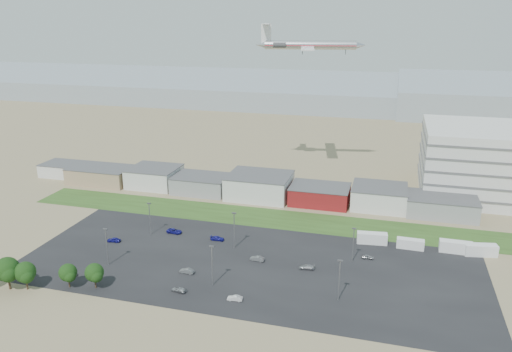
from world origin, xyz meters
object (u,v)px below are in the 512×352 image
(parked_car_7, at_px, (257,259))
(parked_car_12, at_px, (307,267))
(box_trailer_a, at_px, (372,238))
(parked_car_13, at_px, (235,298))
(parked_car_10, at_px, (70,273))
(parked_car_9, at_px, (174,231))
(parked_car_4, at_px, (187,271))
(parked_car_6, at_px, (217,238))
(airliner, at_px, (310,45))
(parked_car_8, at_px, (368,257))
(parked_car_3, at_px, (179,290))
(parked_car_5, at_px, (114,240))

(parked_car_7, distance_m, parked_car_12, 13.53)
(box_trailer_a, xyz_separation_m, parked_car_13, (-28.50, -39.49, -1.00))
(parked_car_10, height_order, parked_car_13, parked_car_10)
(parked_car_9, distance_m, parked_car_12, 43.83)
(parked_car_4, bearing_deg, parked_car_9, -144.03)
(parked_car_6, bearing_deg, airliner, -13.25)
(parked_car_7, relative_size, parked_car_9, 0.85)
(parked_car_9, bearing_deg, parked_car_8, -88.02)
(parked_car_3, relative_size, parked_car_6, 0.92)
(parked_car_5, height_order, parked_car_9, parked_car_5)
(airliner, height_order, parked_car_4, airliner)
(parked_car_7, relative_size, parked_car_13, 1.11)
(parked_car_6, distance_m, parked_car_13, 33.02)
(parked_car_6, relative_size, parked_car_8, 1.28)
(parked_car_8, relative_size, parked_car_13, 0.90)
(box_trailer_a, xyz_separation_m, airliner, (-30.06, 61.97, 50.17))
(parked_car_4, bearing_deg, parked_car_7, 130.74)
(box_trailer_a, distance_m, parked_car_12, 25.47)
(parked_car_7, relative_size, parked_car_12, 0.98)
(parked_car_5, bearing_deg, parked_car_10, -7.45)
(parked_car_6, bearing_deg, parked_car_3, 179.11)
(parked_car_3, xyz_separation_m, parked_car_12, (27.12, 19.11, 0.04))
(parked_car_6, xyz_separation_m, parked_car_13, (14.87, -29.48, -0.01))
(parked_car_7, xyz_separation_m, parked_car_8, (28.30, 9.02, -0.11))
(parked_car_3, height_order, parked_car_7, parked_car_7)
(parked_car_4, bearing_deg, parked_car_8, 119.37)
(parked_car_10, bearing_deg, airliner, -20.01)
(parked_car_10, xyz_separation_m, parked_car_13, (43.52, 0.05, -0.02))
(parked_car_3, height_order, parked_car_9, parked_car_9)
(airliner, distance_m, parked_car_13, 113.64)
(parked_car_8, distance_m, parked_car_12, 17.93)
(parked_car_6, height_order, parked_car_7, parked_car_7)
(parked_car_7, bearing_deg, parked_car_4, -47.38)
(airliner, height_order, parked_car_7, airliner)
(airliner, distance_m, parked_car_9, 91.44)
(parked_car_6, bearing_deg, parked_car_10, 133.10)
(parked_car_4, relative_size, parked_car_9, 0.83)
(parked_car_10, bearing_deg, parked_car_13, -87.49)
(parked_car_12, bearing_deg, parked_car_4, -77.90)
(parked_car_6, relative_size, parked_car_12, 1.02)
(parked_car_6, relative_size, parked_car_10, 0.99)
(box_trailer_a, distance_m, parked_car_9, 58.20)
(box_trailer_a, distance_m, parked_car_7, 34.65)
(parked_car_6, height_order, parked_car_9, parked_car_9)
(parked_car_6, height_order, parked_car_10, parked_car_10)
(parked_car_6, distance_m, parked_car_12, 29.93)
(parked_car_4, bearing_deg, parked_car_3, 15.31)
(parked_car_4, distance_m, parked_car_13, 17.99)
(parked_car_9, distance_m, parked_car_13, 42.32)
(parked_car_7, xyz_separation_m, parked_car_13, (0.27, -20.21, -0.06))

